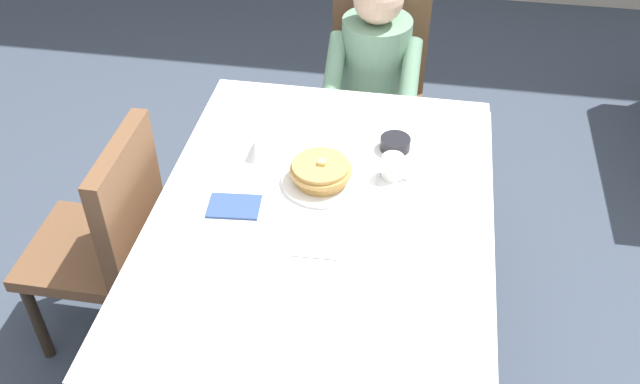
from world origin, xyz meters
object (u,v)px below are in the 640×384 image
(chair_diner, at_px, (376,83))
(plate_breakfast, at_px, (322,180))
(dining_table_main, at_px, (321,233))
(spoon_near_edge, at_px, (314,256))
(fork_left_of_plate, at_px, (266,180))
(bowl_butter, at_px, (395,143))
(chair_left_side, at_px, (110,233))
(breakfast_stack, at_px, (321,172))
(knife_right_of_plate, at_px, (376,191))
(syrup_pitcher, at_px, (255,150))
(cup_coffee, at_px, (393,167))
(diner_person, at_px, (374,74))

(chair_diner, bearing_deg, plate_breakfast, 84.92)
(dining_table_main, xyz_separation_m, spoon_near_edge, (0.01, -0.20, 0.09))
(fork_left_of_plate, bearing_deg, dining_table_main, -124.99)
(bowl_butter, xyz_separation_m, spoon_near_edge, (-0.20, -0.59, -0.02))
(chair_left_side, xyz_separation_m, breakfast_stack, (0.75, 0.15, 0.26))
(chair_diner, xyz_separation_m, knife_right_of_plate, (0.10, -1.03, 0.21))
(chair_left_side, relative_size, syrup_pitcher, 11.63)
(bowl_butter, bearing_deg, fork_left_of_plate, -148.83)
(chair_diner, distance_m, fork_left_of_plate, 1.09)
(spoon_near_edge, bearing_deg, dining_table_main, 90.60)
(breakfast_stack, distance_m, bowl_butter, 0.34)
(fork_left_of_plate, distance_m, spoon_near_edge, 0.40)
(chair_diner, height_order, fork_left_of_plate, chair_diner)
(chair_left_side, distance_m, breakfast_stack, 0.80)
(cup_coffee, xyz_separation_m, knife_right_of_plate, (-0.05, -0.09, -0.04))
(chair_diner, relative_size, breakfast_stack, 4.44)
(dining_table_main, bearing_deg, fork_left_of_plate, 147.37)
(knife_right_of_plate, bearing_deg, chair_left_side, 96.81)
(breakfast_stack, bearing_deg, syrup_pitcher, 158.21)
(plate_breakfast, xyz_separation_m, spoon_near_edge, (0.03, -0.36, -0.01))
(bowl_butter, height_order, fork_left_of_plate, bowl_butter)
(chair_diner, xyz_separation_m, fork_left_of_plate, (-0.28, -1.03, 0.21))
(fork_left_of_plate, bearing_deg, chair_left_side, 101.47)
(chair_diner, height_order, breakfast_stack, chair_diner)
(breakfast_stack, bearing_deg, cup_coffee, 18.21)
(chair_diner, height_order, knife_right_of_plate, chair_diner)
(dining_table_main, bearing_deg, spoon_near_edge, -87.33)
(bowl_butter, relative_size, syrup_pitcher, 1.38)
(plate_breakfast, distance_m, breakfast_stack, 0.04)
(dining_table_main, height_order, knife_right_of_plate, knife_right_of_plate)
(chair_diner, distance_m, syrup_pitcher, 1.01)
(bowl_butter, distance_m, spoon_near_edge, 0.62)
(breakfast_stack, bearing_deg, chair_left_side, -168.54)
(breakfast_stack, bearing_deg, knife_right_of_plate, -4.21)
(chair_diner, relative_size, knife_right_of_plate, 4.65)
(chair_left_side, height_order, spoon_near_edge, chair_left_side)
(breakfast_stack, distance_m, fork_left_of_plate, 0.20)
(cup_coffee, bearing_deg, chair_diner, 98.85)
(breakfast_stack, distance_m, knife_right_of_plate, 0.20)
(cup_coffee, height_order, fork_left_of_plate, cup_coffee)
(chair_left_side, bearing_deg, diner_person, -39.53)
(dining_table_main, relative_size, syrup_pitcher, 19.05)
(bowl_butter, height_order, spoon_near_edge, bowl_butter)
(diner_person, bearing_deg, dining_table_main, 86.26)
(breakfast_stack, height_order, fork_left_of_plate, breakfast_stack)
(fork_left_of_plate, relative_size, spoon_near_edge, 1.20)
(knife_right_of_plate, bearing_deg, plate_breakfast, 82.48)
(breakfast_stack, relative_size, spoon_near_edge, 1.40)
(bowl_butter, relative_size, knife_right_of_plate, 0.55)
(diner_person, relative_size, knife_right_of_plate, 5.60)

